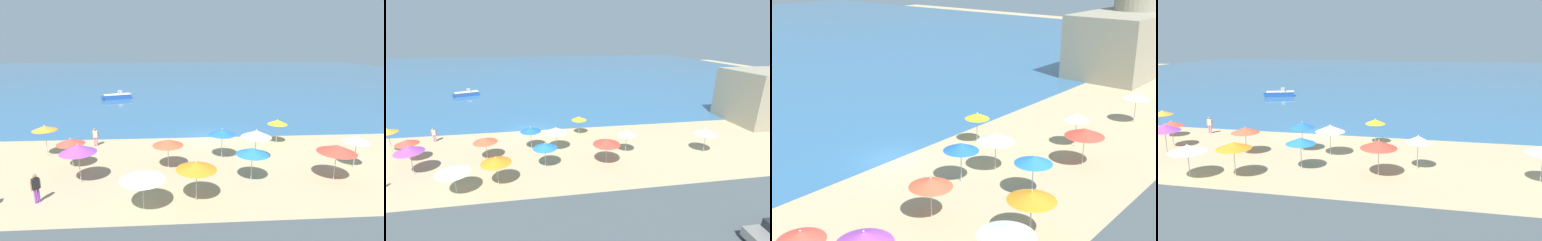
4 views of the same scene
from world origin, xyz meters
TOP-DOWN VIEW (x-y plane):
  - ground_plane at (0.00, 0.00)m, footprint 160.00×160.00m
  - sea at (0.00, 55.00)m, footprint 150.00×110.00m
  - beach_umbrella_1 at (9.63, -7.75)m, footprint 1.79×1.79m
  - beach_umbrella_2 at (-13.29, -4.00)m, footprint 1.87×1.87m
  - beach_umbrella_3 at (7.13, -9.60)m, footprint 2.46×2.46m
  - beach_umbrella_4 at (17.33, -8.85)m, footprint 2.11×2.11m
  - beach_umbrella_5 at (-3.71, -6.90)m, footprint 2.20×2.20m
  - beach_umbrella_6 at (2.90, -5.93)m, footprint 2.31×2.31m
  - beach_umbrella_7 at (-9.33, -8.85)m, footprint 2.31×2.31m
  - beach_umbrella_8 at (0.42, -5.32)m, footprint 2.08×2.08m
  - beach_umbrella_9 at (-5.00, -12.37)m, footprint 2.44×2.44m
  - beach_umbrella_10 at (-2.09, -11.68)m, footprint 2.31×2.31m
  - beach_umbrella_11 at (5.88, -2.10)m, footprint 1.71×1.71m
  - beach_umbrella_12 at (-10.56, -6.46)m, footprint 1.98×1.98m
  - beach_umbrella_13 at (1.69, -9.37)m, footprint 2.11×2.11m
  - bather_1 at (-10.07, -1.75)m, footprint 0.55×0.32m
  - skiff_nearshore at (-12.06, 20.70)m, footprint 4.70×2.87m

SIDE VIEW (x-z plane):
  - ground_plane at x=0.00m, z-range 0.00..0.00m
  - sea at x=0.00m, z-range 0.00..0.05m
  - skiff_nearshore at x=-12.06m, z-range -0.18..1.12m
  - bather_1 at x=-10.07m, z-range 0.10..1.73m
  - beach_umbrella_5 at x=-3.71m, z-range 0.81..3.01m
  - beach_umbrella_11 at x=5.88m, z-range 0.85..3.07m
  - beach_umbrella_9 at x=-5.00m, z-range 0.83..3.10m
  - beach_umbrella_12 at x=-10.56m, z-range 0.86..3.14m
  - beach_umbrella_13 at x=1.69m, z-range 0.87..3.20m
  - beach_umbrella_6 at x=2.90m, z-range 0.90..3.36m
  - beach_umbrella_8 at x=0.42m, z-range 0.92..3.35m
  - beach_umbrella_10 at x=-2.09m, z-range 0.93..3.35m
  - beach_umbrella_1 at x=9.63m, z-range 0.92..3.38m
  - beach_umbrella_3 at x=7.13m, z-range 0.92..3.40m
  - beach_umbrella_4 at x=17.33m, z-range 0.94..3.46m
  - beach_umbrella_7 at x=-9.33m, z-range 0.98..3.60m
  - beach_umbrella_2 at x=-13.29m, z-range 1.03..3.61m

